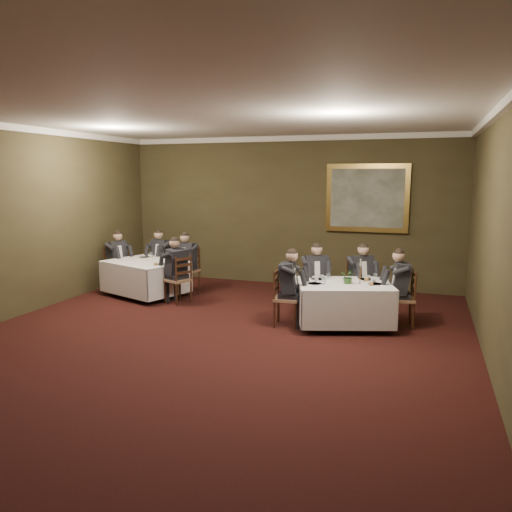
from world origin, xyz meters
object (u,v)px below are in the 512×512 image
Objects in this scene: table_main at (344,301)px; chair_main_endright at (402,310)px; chair_main_backright at (359,299)px; centerpiece at (348,276)px; chair_sec_backright at (188,279)px; diner_main_backleft at (315,287)px; chair_sec_endright at (179,290)px; table_second at (146,275)px; diner_sec_backleft at (162,265)px; diner_main_endleft at (287,297)px; diner_main_endright at (402,298)px; chair_main_endleft at (286,310)px; diner_sec_endright at (178,279)px; diner_sec_backright at (188,269)px; diner_sec_endleft at (117,267)px; chair_sec_backleft at (162,274)px; chair_sec_endleft at (117,277)px; candlestick at (360,274)px; painting at (367,198)px; diner_main_backright at (360,287)px; chair_main_backleft at (315,299)px.

chair_main_endright is at bearing 17.65° from table_main.
centerpiece is (-0.09, -0.93, 0.61)m from chair_main_backright.
diner_main_backleft is at bearing 173.95° from chair_sec_backright.
diner_main_backleft is 2.82m from chair_sec_endright.
centerpiece is at bearing -10.76° from table_second.
diner_sec_backleft is (-3.92, 1.13, 0.00)m from diner_main_backleft.
chair_sec_backright is (-2.79, 1.78, -0.23)m from diner_main_endleft.
diner_main_endright is 5.70m from diner_sec_backleft.
diner_main_endleft is (0.01, 0.00, 0.23)m from chair_main_endleft.
diner_main_endright is 4.41m from diner_sec_endright.
chair_main_backright is at bearing 43.39° from chair_main_endright.
diner_main_backleft is 4.08m from diner_sec_backleft.
chair_main_endleft is 0.74× the size of diner_main_endleft.
diner_sec_endright is (0.97, -0.35, 0.06)m from table_second.
diner_sec_backright is 4.10m from centerpiece.
diner_sec_endleft is at bearing 72.33° from chair_main_endright.
chair_sec_endleft is at bearing 47.22° from chair_sec_backleft.
candlestick is at bearing 172.86° from chair_sec_backleft.
diner_main_backleft and diner_main_endright have the same top height.
chair_sec_endright is 3.79m from candlestick.
painting reaches higher than chair_main_backright.
chair_main_backright is 1.02m from diner_main_endright.
diner_sec_backleft is 0.91m from chair_sec_backright.
diner_sec_backright is at bearing 118.39° from chair_sec_endleft.
table_main is at bearing 101.70° from diner_main_endleft.
candlestick reaches higher than chair_main_endleft.
chair_main_endleft is 4.16m from chair_sec_backleft.
painting reaches higher than chair_sec_backleft.
table_second is 0.94m from diner_sec_backleft.
diner_main_endright and diner_sec_backright have the same top height.
diner_sec_endright reaches higher than chair_main_backright.
chair_sec_endleft is (-0.98, 0.35, -0.17)m from table_second.
diner_main_backleft is at bearing 68.53° from chair_main_endright.
chair_sec_backleft is at bearing 158.76° from centerpiece.
diner_sec_backright is 1.71m from chair_sec_endleft.
diner_main_backright is 4.81m from chair_sec_backleft.
diner_main_backright is at bearing 0.79° from table_second.
chair_sec_backright is (-4.68, 1.17, -0.23)m from diner_main_endright.
diner_sec_backright is 1.69m from diner_sec_endleft.
diner_sec_endleft is at bearing -114.43° from diner_main_endleft.
centerpiece is at bearing 111.54° from diner_main_backleft.
table_second is at bearing -28.64° from chair_main_backleft.
chair_main_backright reaches higher than table_second.
chair_main_backright is 4.80m from diner_sec_backleft.
painting is at bearing 157.83° from diner_main_endleft.
diner_main_endleft reaches higher than chair_sec_backright.
centerpiece is at bearing 167.65° from chair_sec_backright.
diner_main_backright is 1.35× the size of chair_sec_backright.
chair_main_backright and chair_sec_backright have the same top height.
diner_sec_endright reaches higher than chair_sec_backright.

